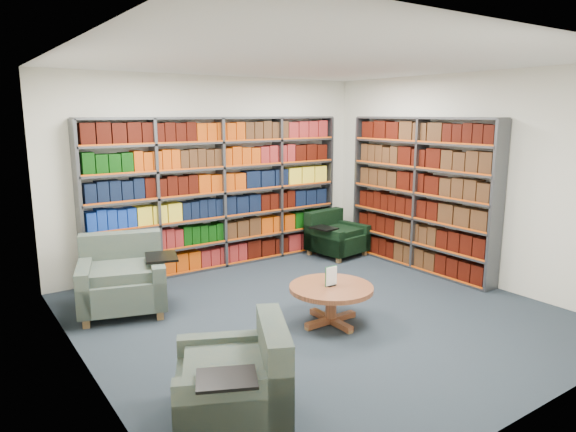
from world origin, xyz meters
TOP-DOWN VIEW (x-y plane):
  - room_shell at (0.00, 0.00)m, footprint 5.02×5.02m
  - bookshelf_back at (0.00, 2.34)m, footprint 4.00×0.28m
  - bookshelf_right at (2.34, 0.60)m, footprint 0.28×2.50m
  - chair_teal_left at (-1.77, 1.46)m, footprint 1.24×1.18m
  - chair_green_right at (1.79, 1.87)m, footprint 0.96×0.87m
  - chair_teal_front at (-1.73, -1.30)m, footprint 1.09×1.10m
  - coffee_table at (-0.05, -0.29)m, footprint 0.91×0.91m

SIDE VIEW (x-z plane):
  - chair_green_right at x=1.79m, z-range -0.07..0.63m
  - chair_teal_front at x=-1.73m, z-range -0.07..0.67m
  - coffee_table at x=-0.05m, z-range 0.02..0.66m
  - chair_teal_left at x=-1.77m, z-range -0.08..0.77m
  - bookshelf_back at x=0.00m, z-range 0.00..2.20m
  - bookshelf_right at x=2.34m, z-range 0.00..2.20m
  - room_shell at x=0.00m, z-range -0.01..2.81m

